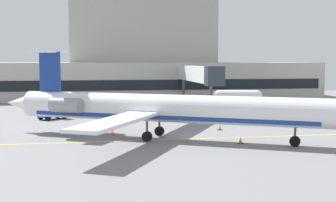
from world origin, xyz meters
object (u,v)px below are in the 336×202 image
Objects in this scene: regional_jet at (163,109)px; pushback_tractor at (132,102)px; fuel_tank at (237,96)px; belt_loader at (100,108)px; baggage_tug at (55,112)px.

regional_jet is 7.60× the size of pushback_tractor.
pushback_tractor is 18.02m from fuel_tank.
regional_jet is 36.09m from fuel_tank.
belt_loader is at bearing -124.53° from pushback_tractor.
baggage_tug is 0.85× the size of belt_loader.
baggage_tug is (-10.64, 16.77, -2.00)m from regional_jet.
regional_jet reaches higher than fuel_tank.
regional_jet reaches higher than baggage_tug.
belt_loader reaches higher than baggage_tug.
belt_loader is at bearing -154.64° from fuel_tank.
baggage_tug is at bearing 122.40° from regional_jet.
pushback_tractor is 8.89m from belt_loader.
regional_jet is at bearing -57.60° from baggage_tug.
baggage_tug is 6.84m from belt_loader.
regional_jet is 21.32m from belt_loader.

